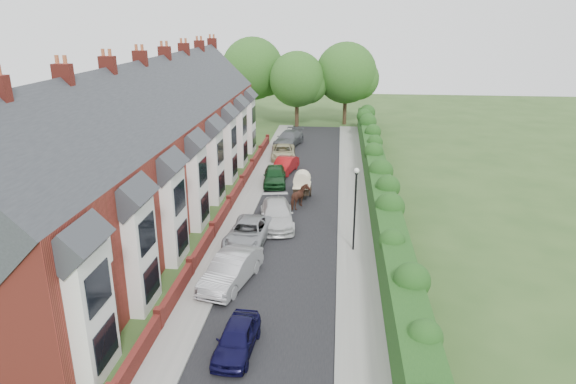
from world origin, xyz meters
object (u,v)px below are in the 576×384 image
(car_silver_a, at_px, (231,270))
(car_white, at_px, (277,214))
(car_red, at_px, (285,165))
(car_silver_b, at_px, (248,233))
(car_grey, at_px, (289,139))
(lamppost, at_px, (355,199))
(car_beige, at_px, (283,152))
(horse, at_px, (300,197))
(car_green, at_px, (275,176))
(car_navy, at_px, (237,338))
(horse_cart, at_px, (302,183))

(car_silver_a, relative_size, car_white, 0.94)
(car_red, bearing_deg, car_silver_b, -79.87)
(car_white, relative_size, car_red, 1.24)
(car_silver_b, xyz_separation_m, car_white, (1.40, 3.05, 0.05))
(car_silver_b, height_order, car_grey, car_grey)
(lamppost, height_order, car_grey, lamppost)
(car_beige, relative_size, horse, 2.49)
(car_grey, bearing_deg, car_white, -74.20)
(horse, bearing_deg, car_beige, -58.57)
(car_green, xyz_separation_m, car_red, (0.47, 3.44, -0.08))
(car_white, distance_m, horse, 3.58)
(car_silver_a, bearing_deg, car_white, 93.68)
(car_red, bearing_deg, car_beige, 110.50)
(car_green, xyz_separation_m, car_grey, (-0.18, 13.50, 0.01))
(horse, bearing_deg, car_navy, 105.87)
(car_silver_a, xyz_separation_m, car_white, (1.40, 8.16, -0.05))
(car_navy, relative_size, car_grey, 0.69)
(car_red, height_order, horse_cart, horse_cart)
(car_silver_a, height_order, car_green, car_silver_a)
(car_green, bearing_deg, lamppost, -68.79)
(car_navy, relative_size, car_silver_b, 0.74)
(car_white, height_order, horse_cart, horse_cart)
(car_navy, xyz_separation_m, car_beige, (-1.40, 30.44, 0.05))
(car_silver_b, relative_size, car_white, 0.97)
(car_silver_a, xyz_separation_m, horse, (2.67, 11.50, 0.02))
(car_red, distance_m, horse, 8.97)
(car_white, height_order, car_red, car_white)
(horse, distance_m, horse_cart, 2.16)
(car_silver_b, xyz_separation_m, horse, (2.67, 6.39, 0.13))
(car_beige, bearing_deg, car_grey, 84.49)
(car_green, distance_m, horse_cart, 4.07)
(car_green, bearing_deg, car_silver_a, -96.42)
(lamppost, height_order, horse_cart, lamppost)
(lamppost, height_order, car_white, lamppost)
(lamppost, distance_m, horse_cart, 9.98)
(car_white, bearing_deg, car_silver_a, -109.54)
(car_grey, bearing_deg, car_beige, -77.82)
(car_silver_a, bearing_deg, lamppost, 49.13)
(car_green, relative_size, car_red, 1.08)
(horse, bearing_deg, car_red, -56.82)
(horse, bearing_deg, car_grey, -61.80)
(car_silver_b, distance_m, horse_cart, 8.94)
(car_silver_b, bearing_deg, lamppost, -0.17)
(lamppost, height_order, car_navy, lamppost)
(car_green, height_order, car_grey, car_grey)
(lamppost, xyz_separation_m, car_silver_a, (-6.40, -4.60, -2.49))
(car_navy, bearing_deg, car_silver_b, 100.78)
(car_white, bearing_deg, horse, 59.41)
(car_navy, height_order, car_silver_a, car_silver_a)
(lamppost, relative_size, car_green, 1.14)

